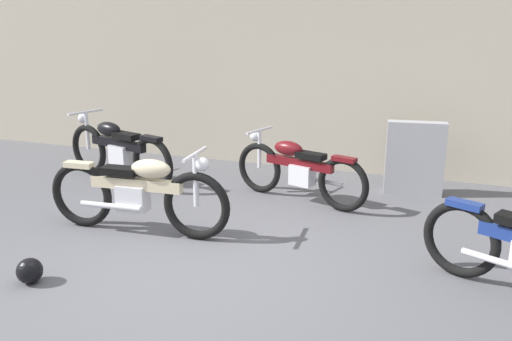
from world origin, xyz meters
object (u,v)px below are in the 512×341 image
(helmet, at_px, (30,271))
(motorcycle_maroon, at_px, (298,170))
(motorcycle_black, at_px, (118,150))
(motorcycle_cream, at_px, (138,193))
(stone_marker, at_px, (415,158))

(helmet, height_order, motorcycle_maroon, motorcycle_maroon)
(motorcycle_black, bearing_deg, motorcycle_cream, 146.59)
(stone_marker, distance_m, motorcycle_cream, 3.80)
(stone_marker, bearing_deg, motorcycle_maroon, -150.06)
(helmet, xyz_separation_m, motorcycle_maroon, (1.73, 3.09, 0.32))
(motorcycle_maroon, xyz_separation_m, motorcycle_black, (-2.78, -0.02, 0.05))
(motorcycle_cream, xyz_separation_m, motorcycle_black, (-1.37, 1.66, 0.00))
(helmet, bearing_deg, stone_marker, 51.11)
(motorcycle_maroon, bearing_deg, stone_marker, -132.78)
(motorcycle_maroon, height_order, motorcycle_black, motorcycle_black)
(motorcycle_black, bearing_deg, stone_marker, -151.50)
(stone_marker, relative_size, motorcycle_cream, 0.46)
(stone_marker, height_order, motorcycle_maroon, stone_marker)
(motorcycle_maroon, relative_size, motorcycle_black, 0.91)
(helmet, xyz_separation_m, motorcycle_cream, (0.32, 1.41, 0.36))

